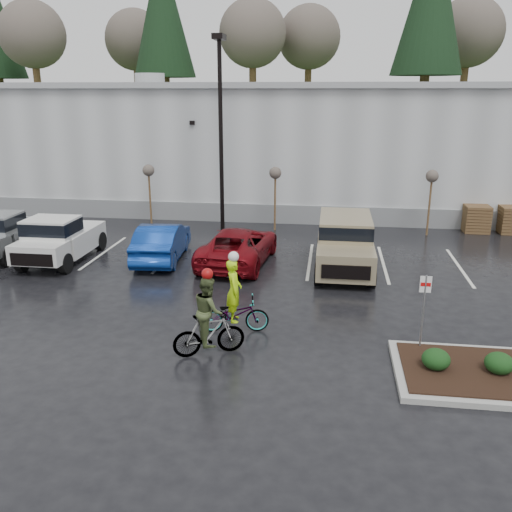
# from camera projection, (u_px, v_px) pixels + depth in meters

# --- Properties ---
(ground) EXTENTS (120.00, 120.00, 0.00)m
(ground) POSITION_uv_depth(u_px,v_px,m) (280.00, 346.00, 15.05)
(ground) COLOR black
(ground) RESTS_ON ground
(warehouse) EXTENTS (60.50, 15.50, 7.20)m
(warehouse) POSITION_uv_depth(u_px,v_px,m) (313.00, 141.00, 34.80)
(warehouse) COLOR #A3A6A8
(warehouse) RESTS_ON ground
(wooded_ridge) EXTENTS (80.00, 25.00, 6.00)m
(wooded_ridge) POSITION_uv_depth(u_px,v_px,m) (321.00, 128.00, 56.78)
(wooded_ridge) COLOR #29421B
(wooded_ridge) RESTS_ON ground
(lamppost) EXTENTS (0.50, 1.00, 9.22)m
(lamppost) POSITION_uv_depth(u_px,v_px,m) (221.00, 115.00, 25.27)
(lamppost) COLOR black
(lamppost) RESTS_ON ground
(sapling_west) EXTENTS (0.60, 0.60, 3.20)m
(sapling_west) POSITION_uv_depth(u_px,v_px,m) (149.00, 174.00, 27.61)
(sapling_west) COLOR #43271B
(sapling_west) RESTS_ON ground
(sapling_mid) EXTENTS (0.60, 0.60, 3.20)m
(sapling_mid) POSITION_uv_depth(u_px,v_px,m) (275.00, 176.00, 26.76)
(sapling_mid) COLOR #43271B
(sapling_mid) RESTS_ON ground
(sapling_east) EXTENTS (0.60, 0.60, 3.20)m
(sapling_east) POSITION_uv_depth(u_px,v_px,m) (432.00, 180.00, 25.77)
(sapling_east) COLOR #43271B
(sapling_east) RESTS_ON ground
(pallet_stack_a) EXTENTS (1.20, 1.20, 1.35)m
(pallet_stack_a) POSITION_uv_depth(u_px,v_px,m) (476.00, 219.00, 27.00)
(pallet_stack_a) COLOR #43271B
(pallet_stack_a) RESTS_ON ground
(pallet_stack_b) EXTENTS (1.20, 1.20, 1.35)m
(pallet_stack_b) POSITION_uv_depth(u_px,v_px,m) (512.00, 220.00, 26.77)
(pallet_stack_b) COLOR #43271B
(pallet_stack_b) RESTS_ON ground
(shrub_a) EXTENTS (0.70, 0.70, 0.52)m
(shrub_a) POSITION_uv_depth(u_px,v_px,m) (436.00, 359.00, 13.46)
(shrub_a) COLOR black
(shrub_a) RESTS_ON curb_island
(shrub_b) EXTENTS (0.70, 0.70, 0.52)m
(shrub_b) POSITION_uv_depth(u_px,v_px,m) (499.00, 363.00, 13.26)
(shrub_b) COLOR black
(shrub_b) RESTS_ON curb_island
(fire_lane_sign) EXTENTS (0.30, 0.05, 2.20)m
(fire_lane_sign) POSITION_uv_depth(u_px,v_px,m) (424.00, 304.00, 14.33)
(fire_lane_sign) COLOR gray
(fire_lane_sign) RESTS_ON ground
(pickup_silver) EXTENTS (2.10, 5.20, 1.96)m
(pickup_silver) POSITION_uv_depth(u_px,v_px,m) (9.00, 231.00, 23.41)
(pickup_silver) COLOR #94989B
(pickup_silver) RESTS_ON ground
(pickup_white) EXTENTS (2.10, 5.20, 1.96)m
(pickup_white) POSITION_uv_depth(u_px,v_px,m) (64.00, 236.00, 22.57)
(pickup_white) COLOR silver
(pickup_white) RESTS_ON ground
(car_blue) EXTENTS (2.08, 4.86, 1.56)m
(car_blue) POSITION_uv_depth(u_px,v_px,m) (162.00, 241.00, 22.55)
(car_blue) COLOR navy
(car_blue) RESTS_ON ground
(car_red) EXTENTS (2.92, 5.51, 1.48)m
(car_red) POSITION_uv_depth(u_px,v_px,m) (238.00, 246.00, 22.08)
(car_red) COLOR maroon
(car_red) RESTS_ON ground
(suv_tan) EXTENTS (2.20, 5.10, 2.06)m
(suv_tan) POSITION_uv_depth(u_px,v_px,m) (345.00, 245.00, 21.13)
(suv_tan) COLOR gray
(suv_tan) RESTS_ON ground
(cyclist_hivis) EXTENTS (2.12, 1.05, 2.46)m
(cyclist_hivis) POSITION_uv_depth(u_px,v_px,m) (234.00, 307.00, 15.78)
(cyclist_hivis) COLOR #3F3F44
(cyclist_hivis) RESTS_ON ground
(cyclist_olive) EXTENTS (1.94, 1.28, 2.44)m
(cyclist_olive) POSITION_uv_depth(u_px,v_px,m) (209.00, 324.00, 14.34)
(cyclist_olive) COLOR #3F3F44
(cyclist_olive) RESTS_ON ground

